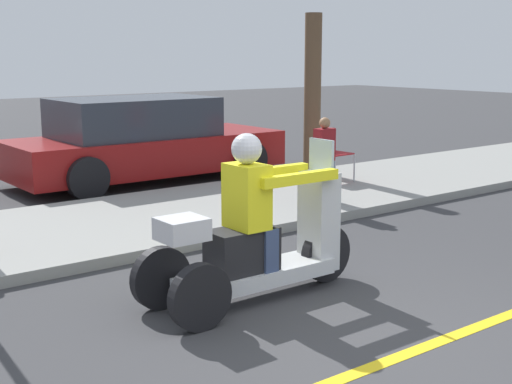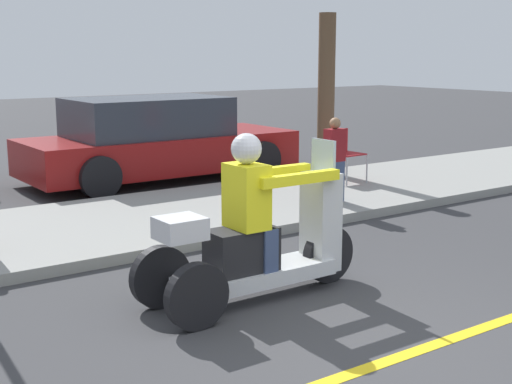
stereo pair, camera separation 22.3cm
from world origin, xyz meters
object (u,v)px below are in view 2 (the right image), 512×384
(folding_chair_set_back, at_px, (343,150))
(parked_car_lot_center, at_px, (156,141))
(motorcycle_trike, at_px, (257,240))
(tree_trunk, at_px, (326,94))
(spectator_near_curb, at_px, (334,161))

(folding_chair_set_back, relative_size, parked_car_lot_center, 0.18)
(motorcycle_trike, height_order, tree_trunk, tree_trunk)
(spectator_near_curb, xyz_separation_m, parked_car_lot_center, (-0.88, 3.46, -0.01))
(motorcycle_trike, relative_size, parked_car_lot_center, 0.47)
(folding_chair_set_back, bearing_deg, parked_car_lot_center, 130.00)
(folding_chair_set_back, distance_m, tree_trunk, 1.15)
(motorcycle_trike, bearing_deg, folding_chair_set_back, 39.77)
(spectator_near_curb, height_order, parked_car_lot_center, parked_car_lot_center)
(motorcycle_trike, xyz_separation_m, folding_chair_set_back, (4.05, 3.37, 0.09))
(parked_car_lot_center, bearing_deg, motorcycle_trike, -109.52)
(parked_car_lot_center, bearing_deg, spectator_near_curb, -75.68)
(motorcycle_trike, distance_m, tree_trunk, 6.07)
(folding_chair_set_back, bearing_deg, tree_trunk, 68.28)
(motorcycle_trike, xyz_separation_m, spectator_near_curb, (2.93, 2.30, 0.14))
(folding_chair_set_back, xyz_separation_m, tree_trunk, (0.30, 0.76, 0.81))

